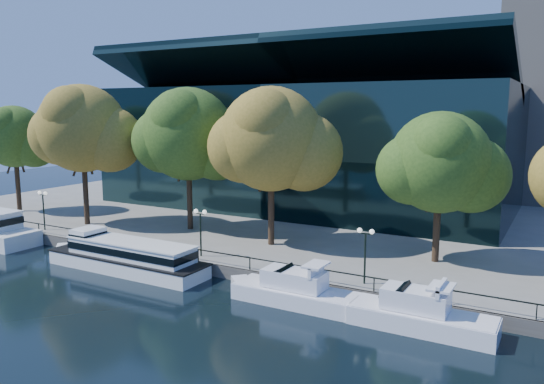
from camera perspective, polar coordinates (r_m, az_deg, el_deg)
The scene contains 15 objects.
ground at distance 42.26m, azimuth -10.61°, elevation -9.66°, with size 160.00×160.00×0.00m, color black.
promenade at distance 72.88m, azimuth 8.09°, elevation -1.32°, with size 90.00×67.08×1.00m.
railing at distance 44.11m, azimuth -7.96°, elevation -6.16°, with size 88.20×0.08×0.99m.
convention_building at distance 69.29m, azimuth 3.75°, elevation 4.90°, with size 50.00×24.57×21.43m.
tour_boat at distance 46.26m, azimuth -15.73°, elevation -6.49°, with size 16.43×3.67×3.12m.
cruiser_near at distance 37.23m, azimuth 2.47°, elevation -10.53°, with size 10.71×2.76×3.10m.
cruiser_far at distance 34.36m, azimuth 15.15°, elevation -12.44°, with size 9.84×2.73×3.21m.
tree_0 at distance 70.68m, azimuth -25.94°, elevation 5.25°, with size 9.25×7.59×12.79m.
tree_1 at distance 59.64m, azimuth -19.66°, elevation 6.26°, with size 11.60×9.51×14.96m.
tree_2 at distance 54.54m, azimuth -8.89°, elevation 5.96°, with size 11.79×9.67×14.55m.
tree_3 at distance 47.47m, azimuth 0.07°, elevation 5.47°, with size 11.74×9.63×14.39m.
tree_4 at distance 44.23m, azimuth 17.79°, elevation 2.81°, with size 10.15×8.33×12.21m.
lamp_0 at distance 59.18m, azimuth -23.41°, elevation -0.93°, with size 1.26×0.36×4.03m.
lamp_1 at distance 44.99m, azimuth -7.71°, elevation -3.18°, with size 1.26×0.36×4.03m.
lamp_2 at distance 38.19m, azimuth 10.01°, elevation -5.42°, with size 1.26×0.36×4.03m.
Camera 1 is at (26.07, -30.45, 13.36)m, focal length 35.00 mm.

